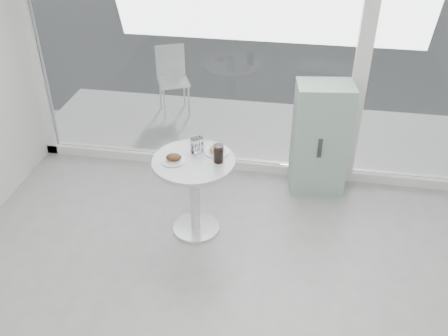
% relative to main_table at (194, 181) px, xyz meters
% --- Properties ---
extents(room_shell, '(6.00, 6.00, 6.00)m').
position_rel_main_table_xyz_m(room_shell, '(0.50, -2.46, 1.36)').
color(room_shell, white).
rests_on(room_shell, ground).
extents(storefront, '(5.00, 0.14, 3.00)m').
position_rel_main_table_xyz_m(storefront, '(0.57, 1.10, 1.16)').
color(storefront, white).
rests_on(storefront, ground).
extents(main_table, '(0.72, 0.72, 0.77)m').
position_rel_main_table_xyz_m(main_table, '(0.00, 0.00, 0.00)').
color(main_table, white).
rests_on(main_table, ground).
extents(patio_deck, '(5.60, 1.60, 0.05)m').
position_rel_main_table_xyz_m(patio_deck, '(0.50, 1.90, -0.53)').
color(patio_deck, silver).
rests_on(patio_deck, ground).
extents(mint_cabinet, '(0.58, 0.43, 1.16)m').
position_rel_main_table_xyz_m(mint_cabinet, '(1.09, 0.88, 0.03)').
color(mint_cabinet, '#86AC98').
rests_on(mint_cabinet, ground).
extents(patio_chair, '(0.49, 0.49, 0.86)m').
position_rel_main_table_xyz_m(patio_chair, '(-0.79, 2.27, -0.01)').
color(patio_chair, white).
rests_on(patio_chair, patio_deck).
extents(plate_fritter, '(0.21, 0.21, 0.07)m').
position_rel_main_table_xyz_m(plate_fritter, '(-0.16, -0.05, 0.25)').
color(plate_fritter, silver).
rests_on(plate_fritter, main_table).
extents(plate_donut, '(0.23, 0.23, 0.05)m').
position_rel_main_table_xyz_m(plate_donut, '(0.18, 0.16, 0.24)').
color(plate_donut, silver).
rests_on(plate_donut, main_table).
extents(water_tumbler_a, '(0.08, 0.08, 0.13)m').
position_rel_main_table_xyz_m(water_tumbler_a, '(-0.01, 0.13, 0.28)').
color(water_tumbler_a, white).
rests_on(water_tumbler_a, main_table).
extents(water_tumbler_b, '(0.08, 0.08, 0.13)m').
position_rel_main_table_xyz_m(water_tumbler_b, '(0.01, 0.17, 0.28)').
color(water_tumbler_b, white).
rests_on(water_tumbler_b, main_table).
extents(cola_glass, '(0.08, 0.08, 0.16)m').
position_rel_main_table_xyz_m(cola_glass, '(0.22, 0.01, 0.30)').
color(cola_glass, white).
rests_on(cola_glass, main_table).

